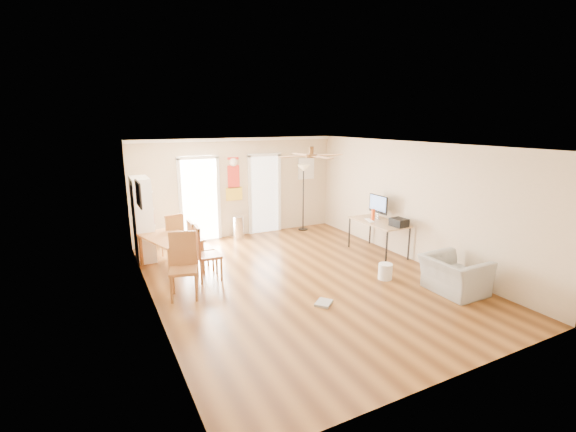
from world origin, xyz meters
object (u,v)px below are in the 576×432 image
torchiere_lamp (303,198)px  printer (399,222)px  dining_table (171,253)px  wastebasket_a (385,271)px  computer_desk (378,237)px  dining_chair_far (172,235)px  bookshelf (143,219)px  dining_chair_right_a (201,246)px  dining_chair_near (183,267)px  dining_chair_right_b (209,253)px  trash_can (238,228)px  armchair (454,275)px

torchiere_lamp → printer: bearing=-78.2°
dining_table → wastebasket_a: bearing=-34.4°
computer_desk → dining_chair_far: bearing=156.2°
bookshelf → dining_chair_right_a: bearing=-49.1°
dining_chair_near → torchiere_lamp: 4.99m
dining_chair_far → computer_desk: dining_chair_far is taller
bookshelf → torchiere_lamp: 4.37m
dining_table → dining_chair_far: dining_chair_far is taller
dining_chair_right_a → dining_chair_right_b: size_ratio=0.96×
trash_can → dining_table: bearing=-144.3°
dining_chair_near → dining_chair_right_a: bearing=77.4°
computer_desk → dining_table: bearing=165.5°
dining_chair_right_b → armchair: size_ratio=1.08×
dining_chair_right_a → trash_can: bearing=-40.1°
armchair → bookshelf: bearing=47.2°
dining_chair_far → printer: 5.07m
dining_table → dining_chair_right_a: (0.55, -0.34, 0.17)m
dining_chair_far → printer: size_ratio=2.97×
dining_chair_right_a → armchair: 4.91m
computer_desk → wastebasket_a: bearing=-123.9°
dining_table → printer: printer is taller
dining_chair_right_a → dining_chair_near: dining_chair_near is taller
dining_table → computer_desk: size_ratio=0.98×
dining_chair_far → printer: bearing=139.3°
printer → bookshelf: bearing=148.7°
printer → dining_table: bearing=156.1°
computer_desk → printer: bearing=-78.8°
dining_chair_near → wastebasket_a: size_ratio=3.64×
computer_desk → wastebasket_a: size_ratio=4.59×
dining_chair_right_a → torchiere_lamp: size_ratio=0.56×
dining_table → computer_desk: computer_desk is taller
bookshelf → computer_desk: size_ratio=1.29×
bookshelf → dining_chair_near: size_ratio=1.62×
armchair → computer_desk: bearing=-4.1°
dining_chair_far → trash_can: bearing=-170.8°
bookshelf → torchiere_lamp: torchiere_lamp is taller
dining_chair_right_b → dining_chair_right_a: bearing=3.5°
dining_chair_right_b → armchair: 4.58m
dining_chair_right_a → wastebasket_a: size_ratio=3.34×
dining_chair_right_a → armchair: (3.75, -3.17, -0.19)m
computer_desk → bookshelf: bearing=156.9°
dining_chair_near → trash_can: dining_chair_near is taller
dining_chair_far → computer_desk: bearing=144.5°
bookshelf → dining_chair_near: (0.32, -2.44, -0.35)m
trash_can → wastebasket_a: size_ratio=1.90×
printer → armchair: size_ratio=0.34×
dining_chair_right_b → dining_chair_near: (-0.63, -0.62, 0.03)m
bookshelf → computer_desk: bearing=-19.0°
dining_chair_near → torchiere_lamp: torchiere_lamp is taller
printer → dining_chair_near: bearing=174.1°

